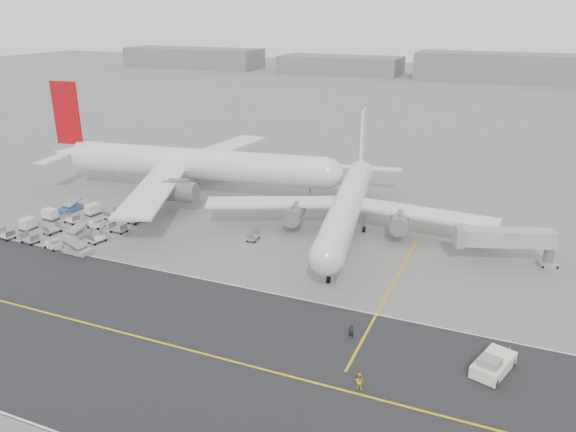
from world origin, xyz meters
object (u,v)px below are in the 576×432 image
at_px(jet_bridge, 506,240).
at_px(pushback_tug, 493,364).
at_px(airliner_a, 190,163).
at_px(ground_crew_a, 351,332).
at_px(airliner_b, 348,204).
at_px(ground_crew_b, 359,381).

bearing_deg(jet_bridge, pushback_tug, -107.58).
xyz_separation_m(airliner_a, ground_crew_a, (46.59, -39.69, -5.37)).
height_order(airliner_b, pushback_tug, airliner_b).
bearing_deg(ground_crew_a, pushback_tug, -6.45).
distance_m(pushback_tug, ground_crew_b, 14.64).
distance_m(airliner_a, jet_bridge, 62.68).
bearing_deg(airliner_b, airliner_a, 157.86).
bearing_deg(airliner_b, ground_crew_a, -81.79).
bearing_deg(ground_crew_b, ground_crew_a, -71.18).
height_order(airliner_a, airliner_b, airliner_a).
distance_m(airliner_a, pushback_tug, 74.06).
distance_m(jet_bridge, ground_crew_a, 32.17).
relative_size(pushback_tug, ground_crew_a, 4.16).
distance_m(airliner_a, airliner_b, 36.92).
bearing_deg(airliner_b, ground_crew_b, -81.05).
height_order(airliner_b, ground_crew_a, airliner_b).
relative_size(airliner_a, ground_crew_a, 33.70).
bearing_deg(airliner_b, pushback_tug, -61.09).
relative_size(jet_bridge, ground_crew_a, 8.08).
bearing_deg(airliner_a, ground_crew_a, -138.56).
height_order(jet_bridge, ground_crew_a, jet_bridge).
height_order(jet_bridge, ground_crew_b, jet_bridge).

